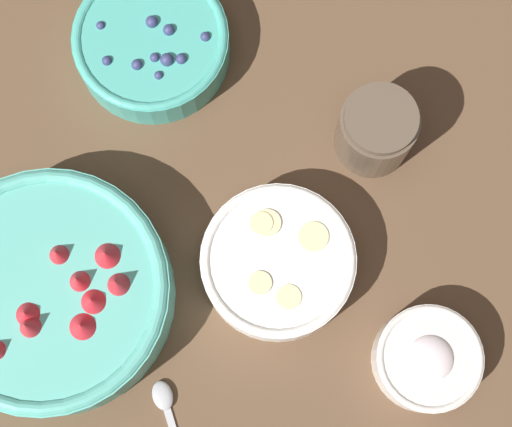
% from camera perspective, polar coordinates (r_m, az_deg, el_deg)
% --- Properties ---
extents(ground_plane, '(4.00, 4.00, 0.00)m').
position_cam_1_polar(ground_plane, '(0.95, -1.40, -2.93)').
color(ground_plane, brown).
extents(bowl_strawberries, '(0.26, 0.26, 0.09)m').
position_cam_1_polar(bowl_strawberries, '(0.93, -13.50, -5.25)').
color(bowl_strawberries, '#56B7A8').
rests_on(bowl_strawberries, ground_plane).
extents(bowl_blueberries, '(0.18, 0.18, 0.06)m').
position_cam_1_polar(bowl_blueberries, '(1.00, -6.97, 11.22)').
color(bowl_blueberries, '#47AD9E').
rests_on(bowl_blueberries, ground_plane).
extents(bowl_bananas, '(0.17, 0.17, 0.06)m').
position_cam_1_polar(bowl_bananas, '(0.92, 1.47, -3.29)').
color(bowl_bananas, white).
rests_on(bowl_bananas, ground_plane).
extents(bowl_cream, '(0.11, 0.11, 0.05)m').
position_cam_1_polar(bowl_cream, '(0.93, 11.36, -9.49)').
color(bowl_cream, silver).
rests_on(bowl_cream, ground_plane).
extents(jar_chocolate, '(0.09, 0.09, 0.09)m').
position_cam_1_polar(jar_chocolate, '(0.95, 7.98, 5.46)').
color(jar_chocolate, brown).
rests_on(jar_chocolate, ground_plane).
extents(spoon, '(0.14, 0.03, 0.01)m').
position_cam_1_polar(spoon, '(0.94, -5.77, -13.48)').
color(spoon, '#B2B2B7').
rests_on(spoon, ground_plane).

